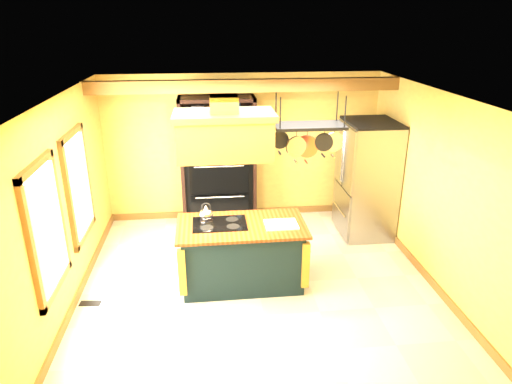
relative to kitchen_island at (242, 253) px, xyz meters
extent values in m
plane|color=beige|center=(0.22, -0.09, -0.47)|extent=(5.00, 5.00, 0.00)
plane|color=white|center=(0.22, -0.09, 2.23)|extent=(5.00, 5.00, 0.00)
cube|color=gold|center=(0.22, 2.41, 0.88)|extent=(5.00, 0.02, 2.70)
cube|color=gold|center=(0.22, -2.59, 0.88)|extent=(5.00, 0.02, 2.70)
cube|color=gold|center=(-2.28, -0.09, 0.88)|extent=(0.02, 5.00, 2.70)
cube|color=gold|center=(2.72, -0.09, 0.88)|extent=(0.02, 5.00, 2.70)
cube|color=brown|center=(0.22, 1.61, 2.12)|extent=(5.00, 0.15, 0.20)
cube|color=brown|center=(-2.25, -0.89, 0.93)|extent=(0.06, 1.06, 1.56)
cube|color=white|center=(-2.22, -0.89, 0.93)|extent=(0.02, 0.85, 1.34)
cube|color=brown|center=(-2.25, 0.51, 0.93)|extent=(0.06, 1.06, 1.56)
cube|color=white|center=(-2.22, 0.51, 0.93)|extent=(0.02, 0.85, 1.34)
cube|color=black|center=(0.00, 0.00, -0.03)|extent=(1.65, 0.91, 0.88)
cube|color=brown|center=(0.00, 0.00, 0.43)|extent=(1.80, 1.01, 0.04)
cube|color=black|center=(-0.30, 0.05, 0.46)|extent=(0.75, 0.52, 0.01)
ellipsoid|color=silver|center=(-0.48, 0.16, 0.56)|extent=(0.20, 0.20, 0.16)
cube|color=white|center=(0.55, -0.08, 0.46)|extent=(0.45, 0.35, 0.02)
cube|color=#B9902E|center=(-0.20, 0.00, 1.69)|extent=(1.21, 0.65, 0.51)
cube|color=brown|center=(-0.20, 0.00, 1.98)|extent=(1.29, 0.73, 0.08)
cube|color=#B9902E|center=(-0.20, 0.00, 2.09)|extent=(0.35, 0.35, 0.29)
cube|color=black|center=(0.90, 0.00, 1.82)|extent=(0.92, 0.46, 0.04)
cylinder|color=black|center=(0.49, -0.18, 2.03)|extent=(0.02, 0.02, 0.41)
cylinder|color=black|center=(1.31, 0.18, 2.03)|extent=(0.02, 0.02, 0.41)
cylinder|color=black|center=(0.54, 0.09, 1.62)|extent=(0.24, 0.04, 0.24)
cylinder|color=silver|center=(0.72, -0.09, 1.57)|extent=(0.27, 0.04, 0.27)
cylinder|color=#C95232|center=(0.90, 0.09, 1.52)|extent=(0.31, 0.04, 0.31)
cylinder|color=black|center=(1.09, -0.09, 1.62)|extent=(0.24, 0.04, 0.24)
cylinder|color=silver|center=(1.27, 0.09, 1.57)|extent=(0.27, 0.04, 0.27)
cube|color=gray|center=(2.29, 1.43, 0.52)|extent=(0.82, 1.01, 1.97)
cube|color=gray|center=(1.86, 1.18, 0.95)|extent=(0.03, 0.48, 1.06)
cube|color=gray|center=(1.86, 1.68, 0.95)|extent=(0.03, 0.48, 1.06)
cube|color=gray|center=(1.86, 1.43, -0.02)|extent=(0.03, 0.97, 0.83)
cube|color=black|center=(2.29, 1.43, -0.44)|extent=(0.78, 0.96, 0.06)
cube|color=black|center=(-0.24, 2.36, 0.70)|extent=(1.32, 0.06, 2.34)
cube|color=black|center=(-0.88, 2.11, 0.70)|extent=(0.06, 0.56, 2.34)
cube|color=black|center=(0.39, 2.11, 0.70)|extent=(0.06, 0.56, 2.34)
cube|color=black|center=(-0.24, 2.11, 0.85)|extent=(1.32, 0.56, 0.05)
cube|color=black|center=(-0.24, 2.14, 0.22)|extent=(1.20, 0.46, 1.26)
cube|color=black|center=(-0.24, 1.81, 0.50)|extent=(1.03, 0.04, 0.56)
cube|color=black|center=(-0.24, 1.81, -0.06)|extent=(1.03, 0.04, 0.51)
cube|color=black|center=(-0.24, 2.11, 1.11)|extent=(1.20, 0.50, 0.02)
cube|color=black|center=(-0.24, 2.11, 1.38)|extent=(1.20, 0.50, 0.02)
cube|color=black|center=(-0.24, 2.11, 1.65)|extent=(1.20, 0.50, 0.03)
cylinder|color=white|center=(-0.57, 2.06, 1.16)|extent=(0.22, 0.22, 0.07)
cylinder|color=#38669F|center=(0.11, 2.06, 1.48)|extent=(0.10, 0.10, 0.17)
cube|color=black|center=(-2.08, -0.32, -0.46)|extent=(0.29, 0.14, 0.01)
camera|label=1|loc=(-0.41, -5.72, 3.15)|focal=32.00mm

